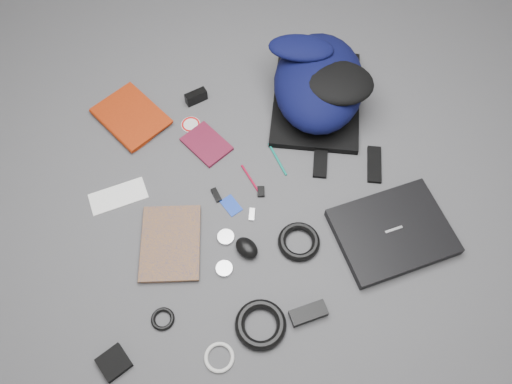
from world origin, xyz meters
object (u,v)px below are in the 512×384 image
object	(u,v)px
laptop	(392,232)
mouse	(247,248)
textbook_red	(110,132)
compact_camera	(196,97)
backpack	(319,82)
comic_book	(141,244)
power_brick	(308,313)
dvd_case	(207,144)
pouch	(114,363)

from	to	relation	value
laptop	mouse	size ratio (longest dim) A/B	4.32
textbook_red	compact_camera	size ratio (longest dim) A/B	3.15
backpack	comic_book	xyz separation A→B (m)	(-0.78, -0.39, -0.10)
textbook_red	mouse	distance (m)	0.70
comic_book	power_brick	distance (m)	0.59
textbook_red	mouse	world-z (taller)	mouse
backpack	dvd_case	xyz separation A→B (m)	(-0.47, -0.07, -0.10)
compact_camera	pouch	xyz separation A→B (m)	(-0.49, -0.88, -0.01)
comic_book	mouse	world-z (taller)	mouse
textbook_red	laptop	bearing A→B (deg)	-66.39
backpack	laptop	xyz separation A→B (m)	(0.03, -0.61, -0.09)
laptop	power_brick	xyz separation A→B (m)	(-0.37, -0.17, -0.00)
backpack	power_brick	size ratio (longest dim) A/B	4.52
pouch	compact_camera	bearing A→B (deg)	60.73
backpack	comic_book	world-z (taller)	backpack
laptop	mouse	world-z (taller)	mouse
compact_camera	pouch	size ratio (longest dim) A/B	1.04
textbook_red	pouch	bearing A→B (deg)	-125.32
textbook_red	comic_book	world-z (taller)	textbook_red
mouse	dvd_case	bearing A→B (deg)	67.50
backpack	compact_camera	size ratio (longest dim) A/B	6.12
backpack	dvd_case	bearing A→B (deg)	-147.22
pouch	comic_book	bearing A→B (deg)	65.68
backpack	mouse	distance (m)	0.69
dvd_case	backpack	bearing A→B (deg)	-16.86
laptop	pouch	size ratio (longest dim) A/B	4.51
power_brick	pouch	size ratio (longest dim) A/B	1.41
laptop	textbook_red	xyz separation A→B (m)	(-0.82, 0.71, -0.00)
mouse	comic_book	bearing A→B (deg)	134.45
backpack	mouse	world-z (taller)	backpack
backpack	textbook_red	world-z (taller)	backpack
backpack	mouse	size ratio (longest dim) A/B	6.09
mouse	power_brick	size ratio (longest dim) A/B	0.74
comic_book	dvd_case	xyz separation A→B (m)	(0.32, 0.32, -0.00)
comic_book	power_brick	xyz separation A→B (m)	(0.44, -0.39, 0.00)
comic_book	compact_camera	world-z (taller)	compact_camera
laptop	compact_camera	distance (m)	0.90
laptop	comic_book	bearing A→B (deg)	163.28
backpack	compact_camera	distance (m)	0.48
laptop	compact_camera	xyz separation A→B (m)	(-0.47, 0.76, 0.01)
backpack	compact_camera	xyz separation A→B (m)	(-0.45, 0.15, -0.09)
dvd_case	power_brick	xyz separation A→B (m)	(0.13, -0.71, 0.01)
dvd_case	compact_camera	xyz separation A→B (m)	(0.02, 0.22, 0.02)
textbook_red	compact_camera	bearing A→B (deg)	-17.31
power_brick	dvd_case	bearing A→B (deg)	99.18
comic_book	pouch	size ratio (longest dim) A/B	3.28
textbook_red	comic_book	xyz separation A→B (m)	(0.01, -0.48, -0.00)
compact_camera	pouch	world-z (taller)	compact_camera
textbook_red	mouse	bearing A→B (deg)	-86.43
mouse	textbook_red	bearing A→B (deg)	95.17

